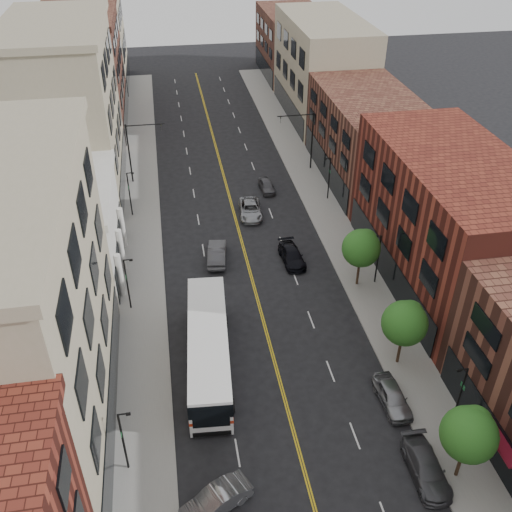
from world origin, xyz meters
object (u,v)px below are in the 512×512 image
car_angle_b (216,501)px  car_parked_far (392,397)px  car_parked_mid (426,468)px  car_lane_behind (217,253)px  car_lane_a (292,256)px  city_bus (208,347)px  car_lane_b (250,209)px  car_lane_c (267,186)px

car_angle_b → car_parked_far: bearing=87.4°
car_parked_mid → car_parked_far: size_ratio=1.13×
car_parked_far → car_lane_behind: car_lane_behind is taller
car_lane_a → car_lane_behind: bearing=165.2°
city_bus → car_lane_a: size_ratio=2.92×
car_parked_mid → car_parked_far: bearing=91.0°
car_parked_mid → car_lane_b: (-5.67, 33.61, 0.00)m
car_angle_b → car_lane_c: car_angle_b is taller
car_angle_b → car_lane_behind: bearing=146.9°
city_bus → car_parked_far: city_bus is taller
car_lane_behind → car_lane_b: 9.16m
car_lane_behind → car_lane_b: bearing=-112.2°
car_parked_far → car_lane_c: car_parked_far is taller
city_bus → car_parked_mid: bearing=-39.1°
car_lane_b → city_bus: bearing=-102.5°
car_angle_b → car_lane_a: 26.25m
car_lane_a → car_parked_far: bearing=-83.7°
city_bus → car_parked_far: 13.77m
car_lane_b → car_lane_a: bearing=-70.4°
car_parked_far → city_bus: bearing=152.8°
car_lane_b → car_lane_c: car_lane_b is taller
city_bus → car_parked_mid: 17.09m
car_angle_b → car_parked_mid: 13.18m
car_parked_far → car_lane_a: size_ratio=0.93×
car_angle_b → car_parked_far: car_angle_b is taller
car_parked_mid → car_parked_far: car_parked_far is taller
car_parked_mid → car_angle_b: bearing=-179.0°
car_lane_c → car_lane_b: bearing=-120.6°
city_bus → car_parked_far: bearing=-21.0°
car_angle_b → car_lane_a: car_angle_b is taller
car_parked_mid → car_lane_behind: size_ratio=1.01×
car_parked_mid → car_lane_b: size_ratio=0.95×
city_bus → car_parked_mid: size_ratio=2.79×
city_bus → car_parked_mid: (12.40, -11.68, -1.31)m
car_angle_b → car_parked_far: (13.18, 5.85, -0.00)m
car_angle_b → car_lane_b: size_ratio=0.88×
car_angle_b → car_lane_b: (7.51, 33.62, -0.03)m
car_lane_behind → car_lane_c: bearing=-111.5°
car_parked_mid → car_lane_b: 34.09m
car_lane_a → city_bus: bearing=-129.8°
city_bus → car_lane_c: city_bus is taller
car_angle_b → car_lane_a: (10.03, 24.26, -0.06)m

